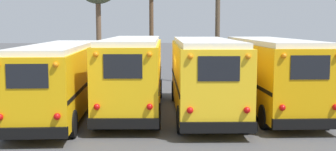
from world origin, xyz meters
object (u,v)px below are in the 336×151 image
at_px(school_bus_2, 204,74).
at_px(utility_pole, 218,13).
at_px(school_bus_0, 61,77).
at_px(school_bus_3, 270,72).
at_px(school_bus_1, 133,72).

relative_size(school_bus_2, utility_pole, 1.03).
xyz_separation_m(school_bus_0, school_bus_3, (9.34, 0.56, 0.09)).
xyz_separation_m(school_bus_3, utility_pole, (-1.07, 8.78, 2.94)).
bearing_deg(school_bus_3, school_bus_0, -176.57).
distance_m(school_bus_2, utility_pole, 10.07).
xyz_separation_m(school_bus_1, school_bus_2, (3.11, -0.88, -0.01)).
bearing_deg(utility_pole, school_bus_0, -131.54).
distance_m(school_bus_0, school_bus_2, 6.23).
bearing_deg(school_bus_0, school_bus_1, 14.46).
bearing_deg(school_bus_2, school_bus_1, 164.15).
bearing_deg(school_bus_2, school_bus_0, 179.25).
bearing_deg(school_bus_1, utility_pole, 58.84).
height_order(school_bus_1, utility_pole, utility_pole).
bearing_deg(utility_pole, school_bus_1, -121.16).
distance_m(school_bus_3, utility_pole, 9.32).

